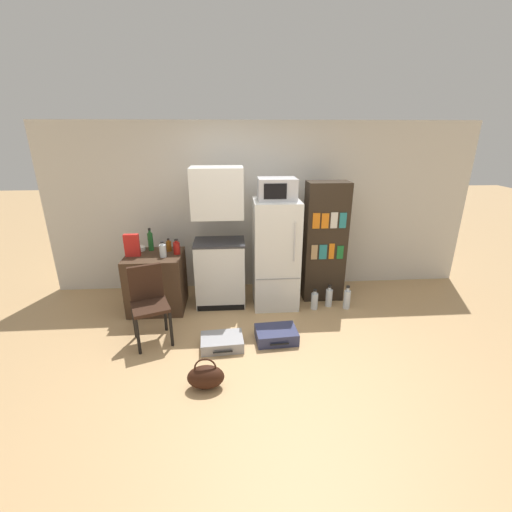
{
  "coord_description": "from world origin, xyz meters",
  "views": [
    {
      "loc": [
        -0.26,
        -3.14,
        2.36
      ],
      "look_at": [
        0.02,
        0.85,
        0.9
      ],
      "focal_mm": 24.0,
      "sensor_mm": 36.0,
      "label": 1
    }
  ],
  "objects_px": {
    "water_bottle_back": "(314,301)",
    "water_bottle_front": "(329,297)",
    "kitchen_hutch": "(219,244)",
    "microwave": "(277,189)",
    "bottle_ketchup_red": "(177,248)",
    "bottle_green_tall": "(151,241)",
    "cereal_box": "(132,245)",
    "chair": "(148,297)",
    "bottle_amber_beer": "(169,246)",
    "side_table": "(157,282)",
    "water_bottle_middle": "(347,299)",
    "refrigerator": "(276,254)",
    "handbag": "(206,377)",
    "bottle_clear_short": "(163,250)",
    "suitcase_small_flat": "(222,342)",
    "bowl": "(139,249)",
    "suitcase_large_flat": "(276,335)",
    "bookshelf": "(325,242)"
  },
  "relations": [
    {
      "from": "cereal_box",
      "to": "suitcase_large_flat",
      "type": "bearing_deg",
      "value": -26.28
    },
    {
      "from": "side_table",
      "to": "handbag",
      "type": "relative_size",
      "value": 2.21
    },
    {
      "from": "microwave",
      "to": "water_bottle_back",
      "type": "xyz_separation_m",
      "value": [
        0.53,
        -0.22,
        -1.53
      ]
    },
    {
      "from": "bowl",
      "to": "water_bottle_back",
      "type": "distance_m",
      "value": 2.56
    },
    {
      "from": "microwave",
      "to": "bookshelf",
      "type": "xyz_separation_m",
      "value": [
        0.72,
        0.15,
        -0.79
      ]
    },
    {
      "from": "microwave",
      "to": "bottle_amber_beer",
      "type": "distance_m",
      "value": 1.67
    },
    {
      "from": "cereal_box",
      "to": "suitcase_small_flat",
      "type": "distance_m",
      "value": 1.77
    },
    {
      "from": "kitchen_hutch",
      "to": "water_bottle_front",
      "type": "height_order",
      "value": "kitchen_hutch"
    },
    {
      "from": "refrigerator",
      "to": "handbag",
      "type": "xyz_separation_m",
      "value": [
        -0.88,
        -1.7,
        -0.63
      ]
    },
    {
      "from": "suitcase_small_flat",
      "to": "suitcase_large_flat",
      "type": "bearing_deg",
      "value": 4.24
    },
    {
      "from": "water_bottle_back",
      "to": "microwave",
      "type": "bearing_deg",
      "value": 157.55
    },
    {
      "from": "refrigerator",
      "to": "bottle_clear_short",
      "type": "bearing_deg",
      "value": -175.54
    },
    {
      "from": "suitcase_small_flat",
      "to": "water_bottle_middle",
      "type": "height_order",
      "value": "water_bottle_middle"
    },
    {
      "from": "refrigerator",
      "to": "chair",
      "type": "bearing_deg",
      "value": -153.52
    },
    {
      "from": "suitcase_small_flat",
      "to": "water_bottle_middle",
      "type": "distance_m",
      "value": 1.91
    },
    {
      "from": "refrigerator",
      "to": "bookshelf",
      "type": "distance_m",
      "value": 0.75
    },
    {
      "from": "water_bottle_back",
      "to": "water_bottle_front",
      "type": "bearing_deg",
      "value": 17.1
    },
    {
      "from": "microwave",
      "to": "bowl",
      "type": "xyz_separation_m",
      "value": [
        -1.9,
        0.18,
        -0.83
      ]
    },
    {
      "from": "suitcase_large_flat",
      "to": "water_bottle_front",
      "type": "bearing_deg",
      "value": 38.93
    },
    {
      "from": "bookshelf",
      "to": "handbag",
      "type": "height_order",
      "value": "bookshelf"
    },
    {
      "from": "bottle_ketchup_red",
      "to": "bottle_clear_short",
      "type": "xyz_separation_m",
      "value": [
        -0.16,
        -0.1,
        0.0
      ]
    },
    {
      "from": "microwave",
      "to": "bowl",
      "type": "relative_size",
      "value": 2.78
    },
    {
      "from": "bottle_green_tall",
      "to": "cereal_box",
      "type": "distance_m",
      "value": 0.29
    },
    {
      "from": "bottle_green_tall",
      "to": "water_bottle_back",
      "type": "distance_m",
      "value": 2.43
    },
    {
      "from": "microwave",
      "to": "handbag",
      "type": "xyz_separation_m",
      "value": [
        -0.88,
        -1.7,
        -1.53
      ]
    },
    {
      "from": "suitcase_large_flat",
      "to": "bookshelf",
      "type": "bearing_deg",
      "value": 49.09
    },
    {
      "from": "microwave",
      "to": "bottle_ketchup_red",
      "type": "bearing_deg",
      "value": -179.44
    },
    {
      "from": "kitchen_hutch",
      "to": "bottle_clear_short",
      "type": "distance_m",
      "value": 0.76
    },
    {
      "from": "side_table",
      "to": "handbag",
      "type": "xyz_separation_m",
      "value": [
        0.77,
        -1.68,
        -0.27
      ]
    },
    {
      "from": "side_table",
      "to": "chair",
      "type": "bearing_deg",
      "value": -84.76
    },
    {
      "from": "microwave",
      "to": "bottle_green_tall",
      "type": "relative_size",
      "value": 1.57
    },
    {
      "from": "microwave",
      "to": "bottle_amber_beer",
      "type": "bearing_deg",
      "value": 175.5
    },
    {
      "from": "side_table",
      "to": "bottle_clear_short",
      "type": "height_order",
      "value": "bottle_clear_short"
    },
    {
      "from": "chair",
      "to": "bottle_ketchup_red",
      "type": "bearing_deg",
      "value": 52.08
    },
    {
      "from": "refrigerator",
      "to": "bottle_green_tall",
      "type": "bearing_deg",
      "value": 174.54
    },
    {
      "from": "cereal_box",
      "to": "refrigerator",
      "type": "bearing_deg",
      "value": 1.62
    },
    {
      "from": "side_table",
      "to": "microwave",
      "type": "xyz_separation_m",
      "value": [
        1.66,
        0.02,
        1.25
      ]
    },
    {
      "from": "bottle_amber_beer",
      "to": "bottle_green_tall",
      "type": "relative_size",
      "value": 0.56
    },
    {
      "from": "cereal_box",
      "to": "chair",
      "type": "xyz_separation_m",
      "value": [
        0.33,
        -0.74,
        -0.4
      ]
    },
    {
      "from": "bottle_clear_short",
      "to": "water_bottle_back",
      "type": "relative_size",
      "value": 0.71
    },
    {
      "from": "side_table",
      "to": "water_bottle_middle",
      "type": "xyz_separation_m",
      "value": [
        2.65,
        -0.22,
        -0.25
      ]
    },
    {
      "from": "handbag",
      "to": "water_bottle_front",
      "type": "xyz_separation_m",
      "value": [
        1.64,
        1.55,
        0.01
      ]
    },
    {
      "from": "cereal_box",
      "to": "suitcase_small_flat",
      "type": "height_order",
      "value": "cereal_box"
    },
    {
      "from": "cereal_box",
      "to": "chair",
      "type": "relative_size",
      "value": 0.33
    },
    {
      "from": "microwave",
      "to": "bottle_clear_short",
      "type": "height_order",
      "value": "microwave"
    },
    {
      "from": "microwave",
      "to": "chair",
      "type": "bearing_deg",
      "value": -153.55
    },
    {
      "from": "refrigerator",
      "to": "bottle_amber_beer",
      "type": "relative_size",
      "value": 8.47
    },
    {
      "from": "water_bottle_front",
      "to": "bottle_green_tall",
      "type": "bearing_deg",
      "value": 172.71
    },
    {
      "from": "side_table",
      "to": "bowl",
      "type": "height_order",
      "value": "bowl"
    },
    {
      "from": "cereal_box",
      "to": "water_bottle_middle",
      "type": "xyz_separation_m",
      "value": [
        2.91,
        -0.18,
        -0.8
      ]
    }
  ]
}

